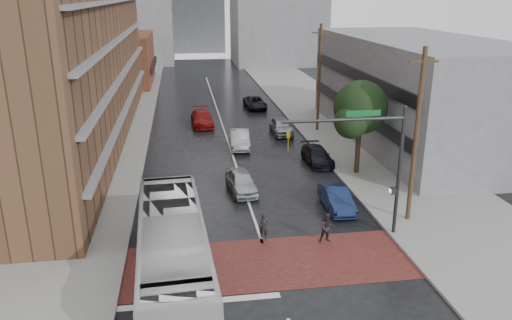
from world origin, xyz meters
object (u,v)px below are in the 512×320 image
object	(u,v)px
pedestrian_a	(264,227)
pedestrian_b	(327,228)
car_travel_b	(240,139)
car_parked_far	(281,126)
car_travel_c	(202,118)
car_travel_a	(241,182)
car_parked_near	(337,199)
car_parked_mid	(317,155)
suv_travel	(255,103)
transit_bus	(173,253)

from	to	relation	value
pedestrian_a	pedestrian_b	distance (m)	3.37
car_travel_b	car_parked_far	bearing A→B (deg)	45.15
pedestrian_a	car_travel_c	world-z (taller)	car_travel_c
pedestrian_b	car_parked_far	size ratio (longest dim) A/B	0.38
car_travel_a	car_parked_near	size ratio (longest dim) A/B	1.03
pedestrian_a	car_travel_a	xyz separation A→B (m)	(-0.37, 6.86, -0.02)
car_parked_mid	car_parked_far	distance (m)	8.84
car_travel_c	car_parked_mid	size ratio (longest dim) A/B	1.17
car_travel_b	car_parked_mid	world-z (taller)	car_travel_b
car_travel_c	car_parked_far	world-z (taller)	car_travel_c
suv_travel	car_travel_c	bearing A→B (deg)	-135.44
car_parked_mid	pedestrian_a	bearing A→B (deg)	-119.54
pedestrian_a	car_travel_c	distance (m)	24.91
pedestrian_a	car_parked_far	distance (m)	21.18
pedestrian_a	car_parked_mid	world-z (taller)	pedestrian_a
car_travel_a	car_parked_near	xyz separation A→B (m)	(5.42, -3.61, -0.04)
car_travel_b	car_travel_c	world-z (taller)	car_travel_b
car_travel_a	car_parked_near	distance (m)	6.52
pedestrian_a	car_travel_c	size ratio (longest dim) A/B	0.29
car_parked_near	car_parked_mid	xyz separation A→B (m)	(1.10, 8.56, -0.04)
car_travel_b	suv_travel	bearing A→B (deg)	80.96
car_travel_a	car_parked_mid	world-z (taller)	car_travel_a
car_travel_a	car_parked_near	bearing A→B (deg)	-38.74
car_travel_b	pedestrian_a	bearing A→B (deg)	-88.12
car_parked_mid	car_parked_near	bearing A→B (deg)	-99.35
car_travel_c	car_parked_mid	xyz separation A→B (m)	(8.30, -13.01, -0.11)
car_travel_b	car_parked_mid	xyz separation A→B (m)	(5.46, -4.99, -0.11)
suv_travel	transit_bus	bearing A→B (deg)	-106.84
pedestrian_b	car_travel_a	xyz separation A→B (m)	(-3.64, 7.67, -0.11)
car_parked_far	pedestrian_b	bearing A→B (deg)	-95.08
car_travel_b	car_parked_mid	distance (m)	7.40
pedestrian_b	car_parked_near	xyz separation A→B (m)	(1.78, 4.06, -0.15)
car_parked_far	pedestrian_a	bearing A→B (deg)	-104.11
car_travel_a	suv_travel	size ratio (longest dim) A/B	0.89
transit_bus	car_travel_a	xyz separation A→B (m)	(4.35, 10.86, -1.02)
car_travel_b	car_parked_far	xyz separation A→B (m)	(4.36, 3.78, -0.00)
car_travel_a	car_parked_far	bearing A→B (deg)	63.35
pedestrian_a	car_travel_b	distance (m)	16.81
car_travel_b	car_parked_far	world-z (taller)	car_travel_b
car_travel_c	car_parked_far	distance (m)	8.35
pedestrian_b	suv_travel	world-z (taller)	pedestrian_b
car_travel_c	car_parked_mid	distance (m)	15.43
pedestrian_a	car_travel_b	bearing A→B (deg)	97.29
car_travel_c	transit_bus	bearing A→B (deg)	-97.45
suv_travel	car_travel_a	bearing A→B (deg)	-103.25
car_travel_a	suv_travel	bearing A→B (deg)	74.47
transit_bus	suv_travel	xyz separation A→B (m)	(8.93, 35.72, -1.08)
pedestrian_b	pedestrian_a	bearing A→B (deg)	164.34
pedestrian_b	suv_travel	size ratio (longest dim) A/B	0.35
car_travel_a	car_travel_c	world-z (taller)	car_travel_c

